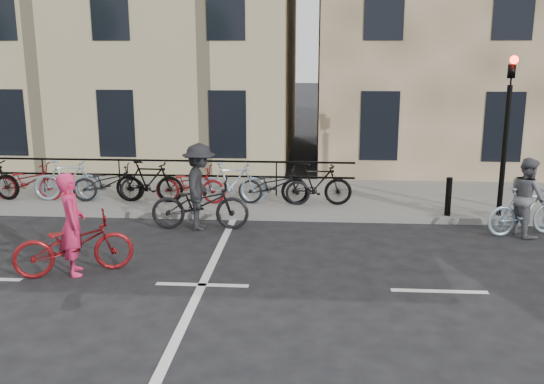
# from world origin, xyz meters

# --- Properties ---
(ground) EXTENTS (120.00, 120.00, 0.00)m
(ground) POSITION_xyz_m (0.00, 0.00, 0.00)
(ground) COLOR black
(ground) RESTS_ON ground
(sidewalk) EXTENTS (46.00, 4.00, 0.15)m
(sidewalk) POSITION_xyz_m (-4.00, 6.00, 0.07)
(sidewalk) COLOR slate
(sidewalk) RESTS_ON ground
(building_west) EXTENTS (20.00, 10.00, 10.00)m
(building_west) POSITION_xyz_m (-9.00, 13.00, 5.15)
(building_west) COLOR tan
(building_west) RESTS_ON sidewalk
(traffic_light) EXTENTS (0.18, 0.30, 3.90)m
(traffic_light) POSITION_xyz_m (6.20, 4.34, 2.45)
(traffic_light) COLOR black
(traffic_light) RESTS_ON sidewalk
(bollard_east) EXTENTS (0.14, 0.14, 0.90)m
(bollard_east) POSITION_xyz_m (5.00, 4.25, 0.60)
(bollard_east) COLOR black
(bollard_east) RESTS_ON sidewalk
(parked_bikes) EXTENTS (11.45, 1.23, 1.05)m
(parked_bikes) POSITION_xyz_m (-2.82, 5.04, 0.65)
(parked_bikes) COLOR black
(parked_bikes) RESTS_ON sidewalk
(cyclist_pink) EXTENTS (2.19, 1.50, 1.85)m
(cyclist_pink) POSITION_xyz_m (-2.37, 0.40, 0.64)
(cyclist_pink) COLOR maroon
(cyclist_pink) RESTS_ON ground
(cyclist_grey) EXTENTS (1.83, 0.97, 1.70)m
(cyclist_grey) POSITION_xyz_m (6.43, 3.31, 0.69)
(cyclist_grey) COLOR #7D95A4
(cyclist_grey) RESTS_ON ground
(cyclist_dark) EXTENTS (2.21, 1.29, 1.93)m
(cyclist_dark) POSITION_xyz_m (-0.63, 3.28, 0.76)
(cyclist_dark) COLOR black
(cyclist_dark) RESTS_ON ground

